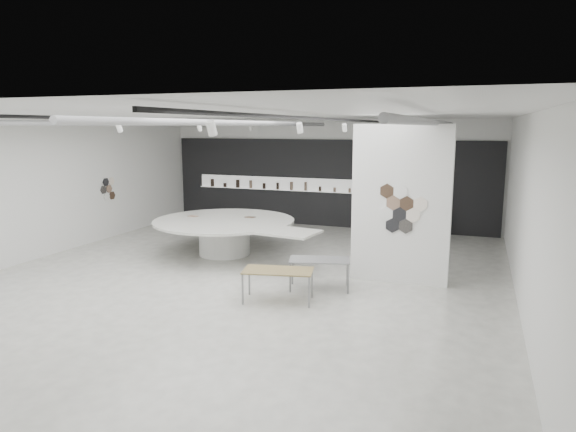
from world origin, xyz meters
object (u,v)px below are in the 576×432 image
at_px(display_island, 226,232).
at_px(kitchen_counter, 410,219).
at_px(partition_column, 401,205).
at_px(sample_table_wood, 278,272).
at_px(sample_table_stone, 320,262).

xyz_separation_m(display_island, kitchen_counter, (4.44, 4.69, -0.14)).
bearing_deg(partition_column, sample_table_wood, -132.87).
height_order(display_island, sample_table_stone, display_island).
height_order(display_island, kitchen_counter, kitchen_counter).
bearing_deg(partition_column, display_island, 170.17).
height_order(sample_table_stone, kitchen_counter, kitchen_counter).
bearing_deg(display_island, kitchen_counter, 54.71).
relative_size(partition_column, display_island, 0.69).
distance_m(display_island, sample_table_wood, 4.18).
distance_m(partition_column, sample_table_wood, 3.31).
distance_m(partition_column, sample_table_stone, 2.29).
distance_m(sample_table_wood, sample_table_stone, 1.21).
height_order(display_island, sample_table_wood, display_island).
bearing_deg(sample_table_wood, kitchen_counter, 78.00).
relative_size(display_island, sample_table_stone, 3.63).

